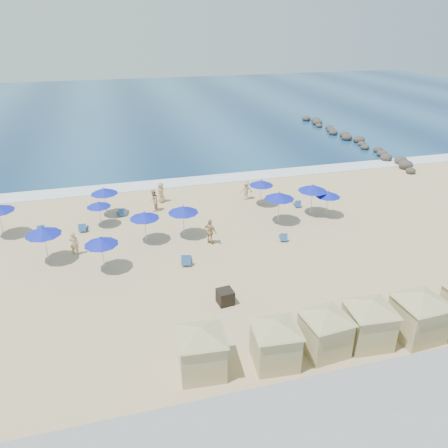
% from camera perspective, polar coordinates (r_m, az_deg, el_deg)
% --- Properties ---
extents(ground, '(160.00, 160.00, 0.00)m').
position_cam_1_polar(ground, '(28.90, -0.47, -4.86)').
color(ground, tan).
rests_on(ground, ground).
extents(ocean, '(160.00, 80.00, 0.06)m').
position_cam_1_polar(ocean, '(80.69, -10.92, 14.70)').
color(ocean, navy).
rests_on(ocean, ground).
extents(surf_line, '(160.00, 2.50, 0.08)m').
position_cam_1_polar(surf_line, '(42.68, -5.86, 5.43)').
color(surf_line, white).
rests_on(surf_line, ground).
extents(seawall, '(160.00, 6.10, 1.22)m').
position_cam_1_polar(seawall, '(18.67, 11.24, -23.63)').
color(seawall, gray).
rests_on(seawall, ground).
extents(rock_jetty, '(2.56, 26.66, 0.96)m').
position_cam_1_polar(rock_jetty, '(59.39, 16.25, 10.66)').
color(rock_jetty, '#2C2724').
rests_on(rock_jetty, ground).
extents(trash_bin, '(0.95, 0.95, 0.85)m').
position_cam_1_polar(trash_bin, '(24.74, 0.16, -9.50)').
color(trash_bin, black).
rests_on(trash_bin, ground).
extents(cabana_0, '(4.32, 4.32, 2.72)m').
position_cam_1_polar(cabana_0, '(19.98, -2.98, -15.37)').
color(cabana_0, tan).
rests_on(cabana_0, ground).
extents(cabana_1, '(4.25, 4.25, 2.67)m').
position_cam_1_polar(cabana_1, '(20.54, 6.75, -14.31)').
color(cabana_1, tan).
rests_on(cabana_1, ground).
extents(cabana_2, '(4.23, 4.23, 2.67)m').
position_cam_1_polar(cabana_2, '(21.54, 13.12, -12.73)').
color(cabana_2, tan).
rests_on(cabana_2, ground).
extents(cabana_3, '(4.38, 4.38, 2.76)m').
position_cam_1_polar(cabana_3, '(22.58, 18.48, -11.33)').
color(cabana_3, tan).
rests_on(cabana_3, ground).
extents(cabana_4, '(4.60, 4.60, 2.89)m').
position_cam_1_polar(cabana_4, '(23.81, 24.24, -10.08)').
color(cabana_4, tan).
rests_on(cabana_4, ground).
extents(umbrella_1, '(2.28, 2.28, 2.60)m').
position_cam_1_polar(umbrella_1, '(30.06, -22.58, -0.86)').
color(umbrella_1, '#A5A8AD').
rests_on(umbrella_1, ground).
extents(umbrella_2, '(1.83, 1.83, 2.08)m').
position_cam_1_polar(umbrella_2, '(34.23, -16.07, 2.49)').
color(umbrella_2, '#A5A8AD').
rests_on(umbrella_2, ground).
extents(umbrella_3, '(2.12, 2.12, 2.42)m').
position_cam_1_polar(umbrella_3, '(27.92, -15.77, -2.18)').
color(umbrella_3, '#A5A8AD').
rests_on(umbrella_3, ground).
extents(umbrella_4, '(2.15, 2.15, 2.45)m').
position_cam_1_polar(umbrella_4, '(35.85, -15.40, 4.19)').
color(umbrella_4, '#A5A8AD').
rests_on(umbrella_4, ground).
extents(umbrella_5, '(2.10, 2.10, 2.39)m').
position_cam_1_polar(umbrella_5, '(30.88, -10.36, 1.12)').
color(umbrella_5, '#A5A8AD').
rests_on(umbrella_5, ground).
extents(umbrella_6, '(2.20, 2.20, 2.51)m').
position_cam_1_polar(umbrella_6, '(31.19, -5.35, 1.90)').
color(umbrella_6, '#A5A8AD').
rests_on(umbrella_6, ground).
extents(umbrella_7, '(2.31, 2.31, 2.63)m').
position_cam_1_polar(umbrella_7, '(33.49, 7.25, 3.70)').
color(umbrella_7, '#A5A8AD').
rests_on(umbrella_7, ground).
extents(umbrella_8, '(2.06, 2.06, 2.34)m').
position_cam_1_polar(umbrella_8, '(36.73, 4.90, 5.39)').
color(umbrella_8, '#A5A8AD').
rests_on(umbrella_8, ground).
extents(umbrella_9, '(2.34, 2.34, 2.67)m').
position_cam_1_polar(umbrella_9, '(35.39, 11.53, 4.65)').
color(umbrella_9, '#A5A8AD').
rests_on(umbrella_9, ground).
extents(umbrella_10, '(1.97, 1.97, 2.24)m').
position_cam_1_polar(umbrella_10, '(35.43, 13.45, 3.84)').
color(umbrella_10, '#A5A8AD').
rests_on(umbrella_10, ground).
extents(beach_chair_0, '(0.64, 1.24, 0.66)m').
position_cam_1_polar(beach_chair_0, '(35.35, -22.74, -0.62)').
color(beach_chair_0, '#254E87').
rests_on(beach_chair_0, ground).
extents(beach_chair_1, '(0.68, 1.27, 0.67)m').
position_cam_1_polar(beach_chair_1, '(34.49, -17.94, -0.46)').
color(beach_chair_1, '#254E87').
rests_on(beach_chair_1, ground).
extents(beach_chair_2, '(0.76, 1.29, 0.67)m').
position_cam_1_polar(beach_chair_2, '(36.34, -13.25, 1.49)').
color(beach_chair_2, '#254E87').
rests_on(beach_chair_2, ground).
extents(beach_chair_3, '(0.91, 1.50, 0.77)m').
position_cam_1_polar(beach_chair_3, '(28.63, -4.95, -4.67)').
color(beach_chair_3, '#254E87').
rests_on(beach_chair_3, ground).
extents(beach_chair_4, '(0.82, 1.26, 0.64)m').
position_cam_1_polar(beach_chair_4, '(31.75, 7.74, -1.70)').
color(beach_chair_4, '#254E87').
rests_on(beach_chair_4, ground).
extents(beach_chair_5, '(0.71, 1.20, 0.62)m').
position_cam_1_polar(beach_chair_5, '(37.57, 9.54, 2.61)').
color(beach_chair_5, '#254E87').
rests_on(beach_chair_5, ground).
extents(beachgoer_0, '(0.68, 0.52, 1.66)m').
position_cam_1_polar(beachgoer_0, '(30.98, -18.99, -2.42)').
color(beachgoer_0, tan).
rests_on(beachgoer_0, ground).
extents(beachgoer_1, '(0.91, 1.04, 1.82)m').
position_cam_1_polar(beachgoer_1, '(36.36, -9.18, 3.04)').
color(beachgoer_1, tan).
rests_on(beachgoer_1, ground).
extents(beachgoer_2, '(1.04, 1.15, 1.87)m').
position_cam_1_polar(beachgoer_2, '(30.64, -1.81, -1.02)').
color(beachgoer_2, tan).
rests_on(beachgoer_2, ground).
extents(beachgoer_3, '(1.15, 0.73, 1.71)m').
position_cam_1_polar(beachgoer_3, '(38.30, 2.89, 4.44)').
color(beachgoer_3, tan).
rests_on(beachgoer_3, ground).
extents(beachgoer_4, '(0.98, 1.04, 1.78)m').
position_cam_1_polar(beachgoer_4, '(38.05, -8.22, 4.11)').
color(beachgoer_4, tan).
rests_on(beachgoer_4, ground).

